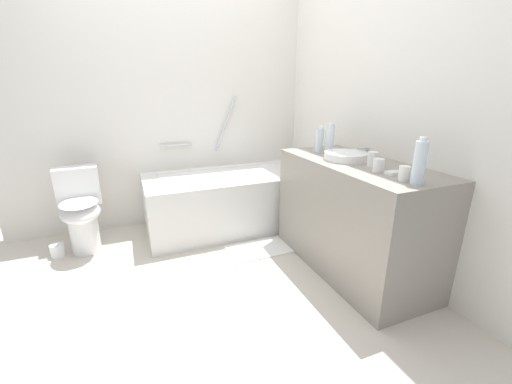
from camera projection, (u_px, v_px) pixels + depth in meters
ground_plane at (205, 274)px, 2.42m from camera, size 3.74×3.74×0.00m
wall_back_tiled at (169, 101)px, 3.12m from camera, size 3.14×0.10×2.44m
wall_right_mirror at (372, 104)px, 2.55m from camera, size 0.10×2.76×2.44m
bathtub at (232, 198)px, 3.20m from camera, size 1.65×0.78×1.27m
toilet at (81, 210)px, 2.69m from camera, size 0.36×0.52×0.72m
vanity_counter at (353, 217)px, 2.40m from camera, size 0.58×1.31×0.84m
sink_basin at (346, 156)px, 2.33m from camera, size 0.31×0.31×0.06m
sink_faucet at (366, 153)px, 2.40m from camera, size 0.11×0.15×0.08m
water_bottle_0 at (330, 139)px, 2.52m from camera, size 0.06×0.06×0.25m
water_bottle_1 at (319, 140)px, 2.60m from camera, size 0.07×0.07×0.21m
water_bottle_2 at (420, 162)px, 1.72m from camera, size 0.07×0.07×0.26m
drinking_glass_0 at (404, 173)px, 1.81m from camera, size 0.06×0.06×0.09m
drinking_glass_1 at (373, 159)px, 2.12m from camera, size 0.07×0.07×0.10m
drinking_glass_2 at (378, 165)px, 2.00m from camera, size 0.07×0.07×0.08m
soap_dish at (393, 173)px, 1.94m from camera, size 0.09×0.06×0.02m
bath_mat at (263, 248)px, 2.80m from camera, size 0.62×0.33×0.01m
toilet_paper_roll at (58, 250)px, 2.66m from camera, size 0.11×0.11×0.11m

